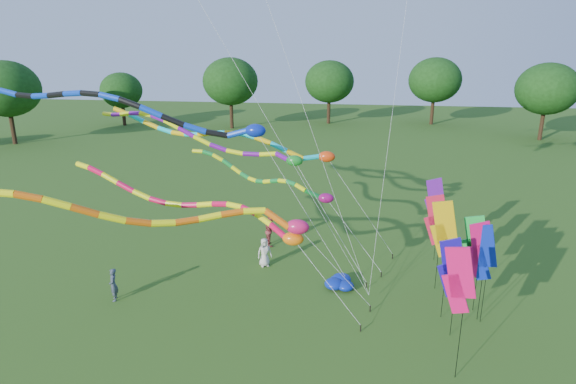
# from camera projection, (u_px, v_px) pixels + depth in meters

# --- Properties ---
(ground) EXTENTS (160.00, 160.00, 0.00)m
(ground) POSITION_uv_depth(u_px,v_px,m) (304.00, 348.00, 18.60)
(ground) COLOR #225015
(ground) RESTS_ON ground
(tree_ring) EXTENTS (117.66, 114.91, 9.73)m
(tree_ring) POSITION_uv_depth(u_px,v_px,m) (296.00, 213.00, 17.44)
(tree_ring) COLOR #382314
(tree_ring) RESTS_ON ground
(tube_kite_red) EXTENTS (13.68, 3.64, 6.36)m
(tube_kite_red) POSITION_uv_depth(u_px,v_px,m) (208.00, 209.00, 21.42)
(tube_kite_red) COLOR black
(tube_kite_red) RESTS_ON ground
(tube_kite_orange) EXTENTS (15.17, 4.93, 7.03)m
(tube_kite_orange) POSITION_uv_depth(u_px,v_px,m) (175.00, 215.00, 18.56)
(tube_kite_orange) COLOR black
(tube_kite_orange) RESTS_ON ground
(tube_kite_purple) EXTENTS (15.30, 5.19, 8.41)m
(tube_kite_purple) POSITION_uv_depth(u_px,v_px,m) (209.00, 138.00, 24.84)
(tube_kite_purple) COLOR black
(tube_kite_purple) RESTS_ON ground
(tube_kite_blue) EXTENTS (18.05, 1.38, 10.09)m
(tube_kite_blue) POSITION_uv_depth(u_px,v_px,m) (143.00, 112.00, 22.34)
(tube_kite_blue) COLOR black
(tube_kite_blue) RESTS_ON ground
(tube_kite_cyan) EXTENTS (15.72, 1.72, 8.37)m
(tube_kite_cyan) POSITION_uv_depth(u_px,v_px,m) (242.00, 140.00, 26.04)
(tube_kite_cyan) COLOR black
(tube_kite_cyan) RESTS_ON ground
(tube_kite_green) EXTENTS (10.71, 3.84, 5.99)m
(tube_kite_green) POSITION_uv_depth(u_px,v_px,m) (276.00, 181.00, 25.77)
(tube_kite_green) COLOR black
(tube_kite_green) RESTS_ON ground
(banner_pole_red) EXTENTS (1.16, 0.08, 4.75)m
(banner_pole_red) POSITION_uv_depth(u_px,v_px,m) (436.00, 220.00, 22.17)
(banner_pole_red) COLOR black
(banner_pole_red) RESTS_ON ground
(banner_pole_green) EXTENTS (1.16, 0.26, 4.45)m
(banner_pole_green) POSITION_uv_depth(u_px,v_px,m) (475.00, 243.00, 20.40)
(banner_pole_green) COLOR black
(banner_pole_green) RESTS_ON ground
(banner_pole_blue_b) EXTENTS (1.11, 0.50, 4.40)m
(banner_pole_blue_b) POSITION_uv_depth(u_px,v_px,m) (483.00, 253.00, 19.58)
(banner_pole_blue_b) COLOR black
(banner_pole_blue_b) RESTS_ON ground
(banner_pole_blue_a) EXTENTS (1.16, 0.26, 4.25)m
(banner_pole_blue_a) POSITION_uv_depth(u_px,v_px,m) (451.00, 268.00, 18.56)
(banner_pole_blue_a) COLOR black
(banner_pole_blue_a) RESTS_ON ground
(banner_pole_orange) EXTENTS (1.15, 0.34, 5.29)m
(banner_pole_orange) POSITION_uv_depth(u_px,v_px,m) (444.00, 229.00, 19.63)
(banner_pole_orange) COLOR black
(banner_pole_orange) RESTS_ON ground
(banner_pole_magenta_b) EXTENTS (1.16, 0.25, 4.49)m
(banner_pole_magenta_b) POSITION_uv_depth(u_px,v_px,m) (480.00, 250.00, 19.62)
(banner_pole_magenta_b) COLOR black
(banner_pole_magenta_b) RESTS_ON ground
(banner_pole_violet) EXTENTS (1.16, 0.27, 4.64)m
(banner_pole_violet) POSITION_uv_depth(u_px,v_px,m) (435.00, 201.00, 25.28)
(banner_pole_violet) COLOR black
(banner_pole_violet) RESTS_ON ground
(banner_pole_magenta_a) EXTENTS (1.12, 0.46, 4.99)m
(banner_pole_magenta_a) POSITION_uv_depth(u_px,v_px,m) (459.00, 281.00, 16.00)
(banner_pole_magenta_a) COLOR black
(banner_pole_magenta_a) RESTS_ON ground
(blue_nylon_heap) EXTENTS (1.30, 1.51, 0.51)m
(blue_nylon_heap) POSITION_uv_depth(u_px,v_px,m) (346.00, 285.00, 23.00)
(blue_nylon_heap) COLOR #0C259E
(blue_nylon_heap) RESTS_ON ground
(person_a) EXTENTS (0.90, 0.79, 1.55)m
(person_a) POSITION_uv_depth(u_px,v_px,m) (264.00, 252.00, 25.31)
(person_a) COLOR beige
(person_a) RESTS_ON ground
(person_b) EXTENTS (0.58, 0.67, 1.56)m
(person_b) POSITION_uv_depth(u_px,v_px,m) (113.00, 285.00, 21.89)
(person_b) COLOR #394250
(person_b) RESTS_ON ground
(person_c) EXTENTS (0.91, 1.02, 1.76)m
(person_c) POSITION_uv_depth(u_px,v_px,m) (271.00, 231.00, 27.95)
(person_c) COLOR maroon
(person_c) RESTS_ON ground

